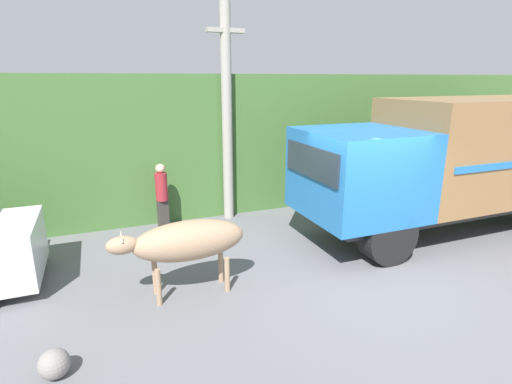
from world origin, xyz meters
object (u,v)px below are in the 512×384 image
at_px(pedestrian_on_hill, 162,194).
at_px(brown_cow, 187,241).
at_px(roadside_rock, 54,364).
at_px(cargo_truck, 460,158).
at_px(utility_pole, 227,113).

bearing_deg(pedestrian_on_hill, brown_cow, 76.20).
height_order(pedestrian_on_hill, roadside_rock, pedestrian_on_hill).
relative_size(pedestrian_on_hill, roadside_rock, 4.34).
distance_m(cargo_truck, pedestrian_on_hill, 6.94).
bearing_deg(brown_cow, utility_pole, 73.44).
height_order(pedestrian_on_hill, utility_pole, utility_pole).
relative_size(cargo_truck, pedestrian_on_hill, 4.60).
relative_size(cargo_truck, utility_pole, 1.43).
bearing_deg(utility_pole, pedestrian_on_hill, -170.15).
height_order(brown_cow, utility_pole, utility_pole).
height_order(cargo_truck, pedestrian_on_hill, cargo_truck).
xyz_separation_m(cargo_truck, roadside_rock, (-8.47, -1.97, -1.54)).
bearing_deg(brown_cow, roadside_rock, -133.64).
bearing_deg(cargo_truck, brown_cow, -173.01).
distance_m(brown_cow, pedestrian_on_hill, 3.11).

